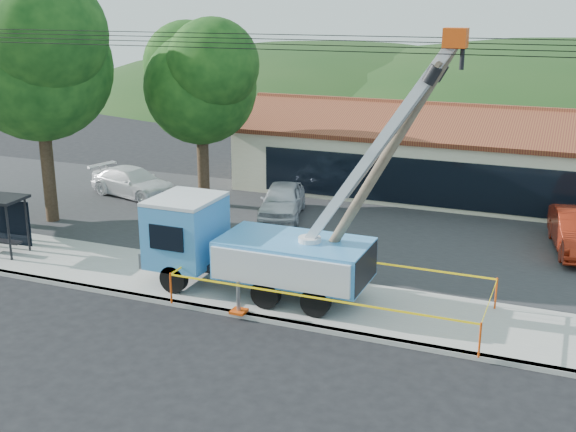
% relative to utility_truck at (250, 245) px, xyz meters
% --- Properties ---
extents(ground, '(120.00, 120.00, 0.00)m').
position_rel_utility_truck_xyz_m(ground, '(0.21, -3.86, -1.77)').
color(ground, black).
rests_on(ground, ground).
extents(curb, '(60.00, 0.25, 0.15)m').
position_rel_utility_truck_xyz_m(curb, '(0.21, -1.76, -1.70)').
color(curb, '#9E9A94').
rests_on(curb, ground).
extents(sidewalk, '(60.00, 4.00, 0.15)m').
position_rel_utility_truck_xyz_m(sidewalk, '(0.21, 0.14, -1.70)').
color(sidewalk, '#9E9A94').
rests_on(sidewalk, ground).
extents(parking_lot, '(60.00, 12.00, 0.10)m').
position_rel_utility_truck_xyz_m(parking_lot, '(0.21, 8.14, -1.72)').
color(parking_lot, '#28282B').
rests_on(parking_lot, ground).
extents(strip_mall, '(22.50, 8.53, 4.67)m').
position_rel_utility_truck_xyz_m(strip_mall, '(4.21, 16.12, 0.11)').
color(strip_mall, beige).
rests_on(strip_mall, ground).
extents(tree_west_near, '(7.56, 6.72, 10.80)m').
position_rel_utility_truck_xyz_m(tree_west_near, '(-11.79, 4.14, 5.75)').
color(tree_west_near, '#332316').
rests_on(tree_west_near, ground).
extents(tree_lot, '(6.30, 5.60, 8.94)m').
position_rel_utility_truck_xyz_m(tree_lot, '(-6.79, 9.14, 4.44)').
color(tree_lot, '#332316').
rests_on(tree_lot, ground).
extents(hill_west, '(78.40, 56.00, 28.00)m').
position_rel_utility_truck_xyz_m(hill_west, '(-14.79, 51.14, -1.77)').
color(hill_west, '#173714').
rests_on(hill_west, ground).
extents(utility_truck, '(10.30, 4.07, 8.73)m').
position_rel_utility_truck_xyz_m(utility_truck, '(0.00, 0.00, 0.00)').
color(utility_truck, black).
rests_on(utility_truck, ground).
extents(leaning_pole, '(4.94, 1.84, 8.63)m').
position_rel_utility_truck_xyz_m(leaning_pole, '(4.28, 0.38, 3.07)').
color(leaning_pole, brown).
rests_on(leaning_pole, ground).
extents(caution_tape, '(9.84, 3.62, 1.05)m').
position_rel_utility_truck_xyz_m(caution_tape, '(2.96, -0.18, -0.86)').
color(caution_tape, '#E0450C').
rests_on(caution_tape, ground).
extents(car_silver, '(2.90, 4.82, 1.53)m').
position_rel_utility_truck_xyz_m(car_silver, '(-2.47, 8.63, -1.77)').
color(car_silver, silver).
rests_on(car_silver, ground).
extents(car_red, '(2.60, 5.21, 1.64)m').
position_rel_utility_truck_xyz_m(car_red, '(10.13, 8.61, -1.77)').
color(car_red, maroon).
rests_on(car_red, ground).
extents(car_white, '(5.24, 3.09, 1.43)m').
position_rel_utility_truck_xyz_m(car_white, '(-10.82, 9.10, -1.77)').
color(car_white, white).
rests_on(car_white, ground).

